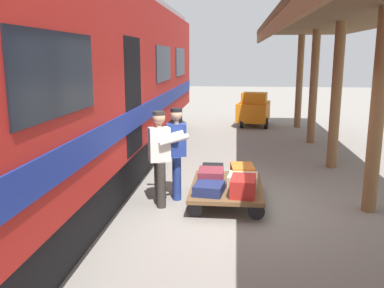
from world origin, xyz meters
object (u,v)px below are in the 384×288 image
porter_in_overalls (175,150)px  baggage_tug (254,110)px  porter_by_door (161,155)px  suitcase_cream_canvas (243,180)px  train_car (51,89)px  luggage_cart (227,188)px  suitcase_orange_carryall (242,171)px  suitcase_burgundy_valise (211,177)px  suitcase_red_plastic (243,186)px  suitcase_navy_fabric (209,188)px  suitcase_black_hardshell (212,171)px

porter_in_overalls → baggage_tug: 8.71m
porter_by_door → baggage_tug: bearing=-102.5°
suitcase_cream_canvas → porter_in_overalls: porter_in_overalls is taller
train_car → porter_in_overalls: train_car is taller
train_car → luggage_cart: (-3.14, -0.14, -1.77)m
suitcase_cream_canvas → suitcase_orange_carryall: suitcase_orange_carryall is taller
suitcase_burgundy_valise → baggage_tug: (-1.10, -8.70, 0.15)m
luggage_cart → suitcase_red_plastic: 0.61m
suitcase_navy_fabric → suitcase_black_hardshell: size_ratio=0.88×
suitcase_red_plastic → suitcase_black_hardshell: size_ratio=1.02×
luggage_cart → porter_by_door: size_ratio=1.08×
luggage_cart → suitcase_burgundy_valise: bearing=0.0°
porter_by_door → suitcase_burgundy_valise: bearing=-164.0°
suitcase_navy_fabric → train_car: bearing=-7.3°
baggage_tug → suitcase_orange_carryall: bearing=86.3°
train_car → suitcase_navy_fabric: bearing=172.7°
suitcase_cream_canvas → porter_by_door: 1.54m
suitcase_orange_carryall → suitcase_black_hardshell: bearing=0.0°
suitcase_orange_carryall → train_car: bearing=10.7°
suitcase_red_plastic → suitcase_cream_canvas: bearing=-90.0°
luggage_cart → suitcase_black_hardshell: bearing=-60.5°
suitcase_red_plastic → suitcase_orange_carryall: bearing=-90.0°
suitcase_black_hardshell → baggage_tug: 8.27m
suitcase_navy_fabric → porter_in_overalls: porter_in_overalls is taller
suitcase_red_plastic → suitcase_navy_fabric: (0.57, 0.00, -0.06)m
suitcase_navy_fabric → porter_by_door: porter_by_door is taller
suitcase_black_hardshell → porter_in_overalls: bearing=26.2°
train_car → baggage_tug: train_car is taller
suitcase_black_hardshell → baggage_tug: baggage_tug is taller
suitcase_orange_carryall → suitcase_burgundy_valise: suitcase_burgundy_valise is taller
suitcase_burgundy_valise → porter_in_overalls: bearing=-14.6°
porter_in_overalls → porter_by_door: 0.47m
suitcase_red_plastic → suitcase_navy_fabric: 0.58m
train_car → suitcase_orange_carryall: 3.83m
suitcase_navy_fabric → suitcase_cream_canvas: suitcase_cream_canvas is taller
suitcase_red_plastic → suitcase_black_hardshell: bearing=-60.5°
luggage_cart → baggage_tug: size_ratio=0.99×
porter_in_overalls → baggage_tug: size_ratio=0.91×
luggage_cart → baggage_tug: baggage_tug is taller
suitcase_cream_canvas → baggage_tug: size_ratio=0.28×
suitcase_burgundy_valise → luggage_cart: bearing=180.0°
suitcase_burgundy_valise → porter_by_door: porter_by_door is taller
suitcase_red_plastic → suitcase_orange_carryall: (0.00, -1.01, -0.03)m
suitcase_black_hardshell → porter_by_door: 1.25m
luggage_cart → porter_by_door: bearing=12.2°
luggage_cart → suitcase_black_hardshell: size_ratio=3.04×
suitcase_black_hardshell → baggage_tug: bearing=-97.7°
train_car → suitcase_cream_canvas: 3.79m
train_car → porter_by_door: train_car is taller
suitcase_red_plastic → suitcase_orange_carryall: 1.01m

